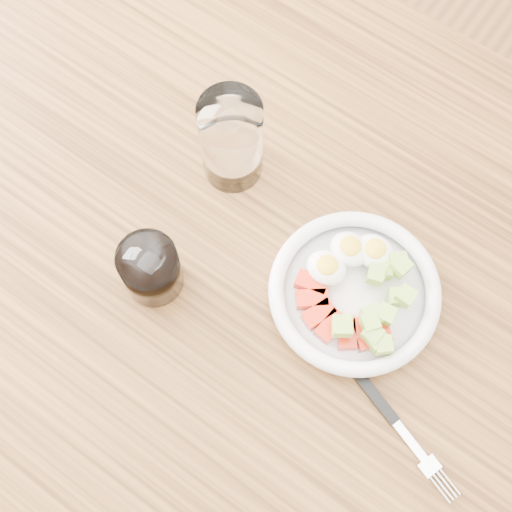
% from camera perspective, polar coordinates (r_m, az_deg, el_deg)
% --- Properties ---
extents(ground, '(4.00, 4.00, 0.00)m').
position_cam_1_polar(ground, '(1.61, 0.08, -10.32)').
color(ground, brown).
rests_on(ground, ground).
extents(dining_table, '(1.50, 0.90, 0.77)m').
position_cam_1_polar(dining_table, '(0.96, 0.14, -3.48)').
color(dining_table, brown).
rests_on(dining_table, ground).
extents(bowl, '(0.20, 0.20, 0.05)m').
position_cam_1_polar(bowl, '(0.84, 7.89, -2.78)').
color(bowl, white).
rests_on(bowl, dining_table).
extents(fork, '(0.19, 0.07, 0.01)m').
position_cam_1_polar(fork, '(0.83, 10.22, -11.90)').
color(fork, black).
rests_on(fork, dining_table).
extents(water_glass, '(0.08, 0.08, 0.14)m').
position_cam_1_polar(water_glass, '(0.86, -1.98, 9.22)').
color(water_glass, white).
rests_on(water_glass, dining_table).
extents(coffee_glass, '(0.07, 0.07, 0.08)m').
position_cam_1_polar(coffee_glass, '(0.83, -8.41, -1.06)').
color(coffee_glass, white).
rests_on(coffee_glass, dining_table).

